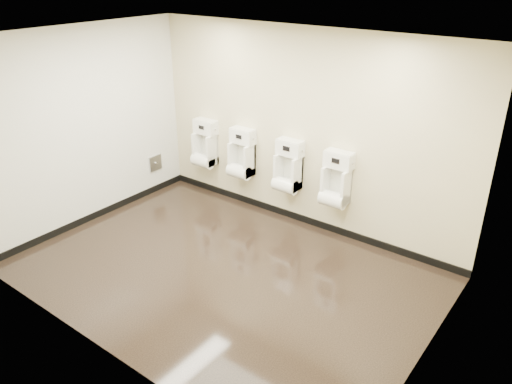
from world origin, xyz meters
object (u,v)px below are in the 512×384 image
urinal_1 (241,157)px  urinal_2 (288,170)px  access_panel (155,163)px  urinal_0 (205,147)px  urinal_3 (336,183)px

urinal_1 → urinal_2: size_ratio=1.00×
access_panel → urinal_0: (0.74, 0.42, 0.32)m
urinal_1 → urinal_3: (1.63, 0.00, 0.00)m
access_panel → urinal_2: size_ratio=0.33×
urinal_2 → urinal_3: same height
access_panel → urinal_3: urinal_3 is taller
urinal_1 → urinal_2: 0.85m
access_panel → urinal_0: bearing=29.3°
access_panel → urinal_1: bearing=15.6°
access_panel → urinal_0: 0.91m
urinal_1 → urinal_3: size_ratio=1.00×
access_panel → urinal_2: (2.35, 0.42, 0.32)m
access_panel → urinal_3: 3.17m
urinal_3 → urinal_0: bearing=180.0°
access_panel → urinal_2: bearing=10.1°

